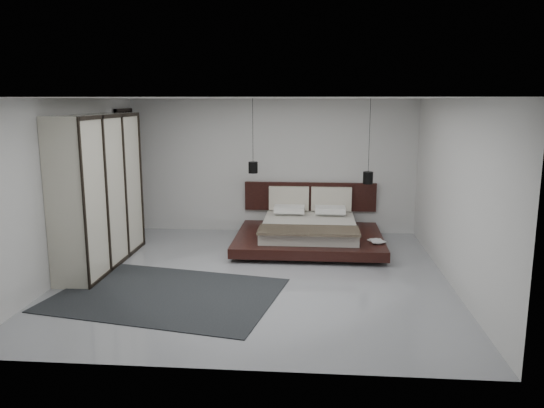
# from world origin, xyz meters

# --- Properties ---
(floor) EXTENTS (6.00, 6.00, 0.00)m
(floor) POSITION_xyz_m (0.00, 0.00, 0.00)
(floor) COLOR gray
(floor) RESTS_ON ground
(ceiling) EXTENTS (6.00, 6.00, 0.00)m
(ceiling) POSITION_xyz_m (0.00, 0.00, 2.80)
(ceiling) COLOR white
(ceiling) RESTS_ON wall_back
(wall_back) EXTENTS (6.00, 0.00, 6.00)m
(wall_back) POSITION_xyz_m (0.00, 3.00, 1.40)
(wall_back) COLOR silver
(wall_back) RESTS_ON floor
(wall_front) EXTENTS (6.00, 0.00, 6.00)m
(wall_front) POSITION_xyz_m (0.00, -3.00, 1.40)
(wall_front) COLOR silver
(wall_front) RESTS_ON floor
(wall_left) EXTENTS (0.00, 6.00, 6.00)m
(wall_left) POSITION_xyz_m (-3.00, 0.00, 1.40)
(wall_left) COLOR silver
(wall_left) RESTS_ON floor
(wall_right) EXTENTS (0.00, 6.00, 6.00)m
(wall_right) POSITION_xyz_m (3.00, 0.00, 1.40)
(wall_right) COLOR silver
(wall_right) RESTS_ON floor
(lattice_screen) EXTENTS (0.05, 0.90, 2.60)m
(lattice_screen) POSITION_xyz_m (-2.95, 2.45, 1.30)
(lattice_screen) COLOR black
(lattice_screen) RESTS_ON floor
(bed) EXTENTS (2.76, 2.38, 1.07)m
(bed) POSITION_xyz_m (0.81, 1.91, 0.29)
(bed) COLOR black
(bed) RESTS_ON floor
(book_lower) EXTENTS (0.34, 0.37, 0.03)m
(book_lower) POSITION_xyz_m (1.94, 1.26, 0.27)
(book_lower) COLOR #99724C
(book_lower) RESTS_ON bed
(book_upper) EXTENTS (0.23, 0.30, 0.02)m
(book_upper) POSITION_xyz_m (1.92, 1.23, 0.29)
(book_upper) COLOR #99724C
(book_upper) RESTS_ON book_lower
(pendant_left) EXTENTS (0.19, 0.19, 1.46)m
(pendant_left) POSITION_xyz_m (-0.32, 2.34, 1.46)
(pendant_left) COLOR black
(pendant_left) RESTS_ON ceiling
(pendant_right) EXTENTS (0.20, 0.20, 1.65)m
(pendant_right) POSITION_xyz_m (1.94, 2.34, 1.28)
(pendant_right) COLOR black
(pendant_right) RESTS_ON ceiling
(wardrobe) EXTENTS (0.61, 2.59, 2.54)m
(wardrobe) POSITION_xyz_m (-2.70, 0.44, 1.27)
(wardrobe) COLOR beige
(wardrobe) RESTS_ON floor
(rug) EXTENTS (3.47, 2.77, 0.01)m
(rug) POSITION_xyz_m (-1.20, -0.93, 0.01)
(rug) COLOR black
(rug) RESTS_ON floor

